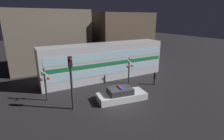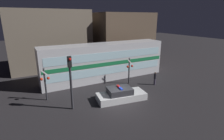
{
  "view_description": "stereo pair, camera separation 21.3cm",
  "coord_description": "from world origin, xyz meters",
  "px_view_note": "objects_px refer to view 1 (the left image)",
  "views": [
    {
      "loc": [
        -7.65,
        -12.07,
        7.72
      ],
      "look_at": [
        1.36,
        4.45,
        2.07
      ],
      "focal_mm": 28.0,
      "sensor_mm": 36.0,
      "label": 1
    },
    {
      "loc": [
        -7.47,
        -12.17,
        7.72
      ],
      "look_at": [
        1.36,
        4.45,
        2.07
      ],
      "focal_mm": 28.0,
      "sensor_mm": 36.0,
      "label": 2
    }
  ],
  "objects_px": {
    "pedestrian": "(155,78)",
    "traffic_light_corner": "(71,78)",
    "train": "(105,61)",
    "police_car": "(121,95)",
    "crossing_signal_near": "(129,69)"
  },
  "relations": [
    {
      "from": "train",
      "to": "police_car",
      "type": "bearing_deg",
      "value": -102.53
    },
    {
      "from": "police_car",
      "to": "crossing_signal_near",
      "type": "height_order",
      "value": "crossing_signal_near"
    },
    {
      "from": "police_car",
      "to": "pedestrian",
      "type": "height_order",
      "value": "pedestrian"
    },
    {
      "from": "pedestrian",
      "to": "traffic_light_corner",
      "type": "distance_m",
      "value": 10.52
    },
    {
      "from": "traffic_light_corner",
      "to": "pedestrian",
      "type": "bearing_deg",
      "value": 6.0
    },
    {
      "from": "train",
      "to": "police_car",
      "type": "distance_m",
      "value": 6.88
    },
    {
      "from": "pedestrian",
      "to": "train",
      "type": "bearing_deg",
      "value": 129.66
    },
    {
      "from": "train",
      "to": "pedestrian",
      "type": "xyz_separation_m",
      "value": [
        4.14,
        -5.0,
        -1.48
      ]
    },
    {
      "from": "police_car",
      "to": "traffic_light_corner",
      "type": "distance_m",
      "value": 5.26
    },
    {
      "from": "train",
      "to": "pedestrian",
      "type": "height_order",
      "value": "train"
    },
    {
      "from": "pedestrian",
      "to": "crossing_signal_near",
      "type": "bearing_deg",
      "value": 144.68
    },
    {
      "from": "pedestrian",
      "to": "police_car",
      "type": "bearing_deg",
      "value": -165.04
    },
    {
      "from": "crossing_signal_near",
      "to": "traffic_light_corner",
      "type": "relative_size",
      "value": 0.67
    },
    {
      "from": "police_car",
      "to": "crossing_signal_near",
      "type": "bearing_deg",
      "value": 54.76
    },
    {
      "from": "pedestrian",
      "to": "traffic_light_corner",
      "type": "xyz_separation_m",
      "value": [
        -10.26,
        -1.08,
        2.06
      ]
    }
  ]
}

